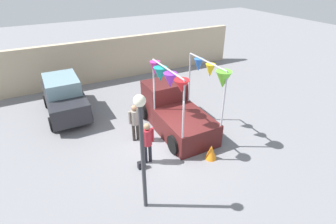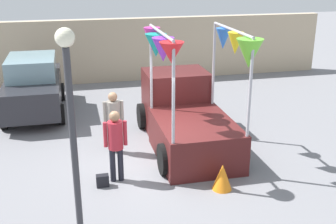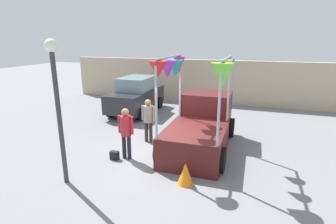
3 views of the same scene
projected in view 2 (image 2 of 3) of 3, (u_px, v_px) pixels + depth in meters
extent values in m
plane|color=slate|center=(160.00, 164.00, 10.51)|extent=(60.00, 60.00, 0.00)
cube|color=#4C1919|center=(195.00, 139.00, 10.72)|extent=(1.90, 2.60, 1.00)
cube|color=#4C1919|center=(176.00, 101.00, 12.42)|extent=(1.80, 1.40, 1.80)
cube|color=#8CB2C6|center=(176.00, 86.00, 12.27)|extent=(1.76, 1.37, 0.60)
cylinder|color=black|center=(142.00, 116.00, 12.71)|extent=(0.22, 0.76, 0.76)
cylinder|color=black|center=(202.00, 111.00, 13.12)|extent=(0.22, 0.76, 0.76)
cylinder|color=black|center=(164.00, 159.00, 9.91)|extent=(0.22, 0.76, 0.76)
cylinder|color=black|center=(240.00, 151.00, 10.32)|extent=(0.22, 0.76, 0.76)
cylinder|color=#A5A5AD|center=(151.00, 68.00, 11.11)|extent=(0.07, 0.07, 2.24)
cylinder|color=#A5A5AD|center=(214.00, 65.00, 11.48)|extent=(0.07, 0.07, 2.24)
cylinder|color=#A5A5AD|center=(173.00, 95.00, 8.87)|extent=(0.07, 0.07, 2.24)
cylinder|color=#A5A5AD|center=(250.00, 89.00, 9.24)|extent=(0.07, 0.07, 2.24)
cylinder|color=#A5A5AD|center=(161.00, 32.00, 9.61)|extent=(0.07, 2.44, 0.07)
cylinder|color=#A5A5AD|center=(232.00, 30.00, 9.99)|extent=(0.07, 2.44, 0.07)
cone|color=red|center=(172.00, 53.00, 8.74)|extent=(0.65, 0.65, 0.46)
cone|color=#66CC33|center=(249.00, 53.00, 9.14)|extent=(0.82, 0.82, 0.64)
cone|color=purple|center=(163.00, 50.00, 9.51)|extent=(0.54, 0.54, 0.55)
cone|color=yellow|center=(235.00, 43.00, 9.86)|extent=(0.54, 0.54, 0.52)
cone|color=teal|center=(156.00, 45.00, 10.28)|extent=(0.64, 0.64, 0.57)
cone|color=blue|center=(223.00, 39.00, 10.62)|extent=(0.51, 0.51, 0.53)
cone|color=#D83399|center=(152.00, 39.00, 10.69)|extent=(0.60, 0.60, 0.59)
cube|color=#26262B|center=(34.00, 91.00, 13.82)|extent=(1.70, 4.00, 0.90)
cube|color=#72939E|center=(32.00, 67.00, 13.69)|extent=(1.50, 2.10, 0.66)
cylinder|color=black|center=(13.00, 95.00, 14.93)|extent=(0.18, 0.64, 0.64)
cylinder|color=black|center=(62.00, 92.00, 15.30)|extent=(0.18, 0.64, 0.64)
cylinder|color=black|center=(4.00, 119.00, 12.64)|extent=(0.18, 0.64, 0.64)
cylinder|color=black|center=(62.00, 114.00, 13.01)|extent=(0.18, 0.64, 0.64)
cylinder|color=black|center=(113.00, 165.00, 9.57)|extent=(0.13, 0.13, 0.81)
cylinder|color=black|center=(121.00, 164.00, 9.61)|extent=(0.13, 0.13, 0.81)
cylinder|color=#B22633|center=(115.00, 135.00, 9.34)|extent=(0.34, 0.34, 0.64)
sphere|color=#997051|center=(114.00, 116.00, 9.20)|extent=(0.24, 0.24, 0.24)
cylinder|color=#B22633|center=(105.00, 135.00, 9.29)|extent=(0.09, 0.09, 0.58)
cylinder|color=#B22633|center=(125.00, 133.00, 9.38)|extent=(0.09, 0.09, 0.58)
cylinder|color=#2D2823|center=(111.00, 139.00, 11.03)|extent=(0.13, 0.13, 0.79)
cylinder|color=#2D2823|center=(118.00, 138.00, 11.07)|extent=(0.13, 0.13, 0.79)
cylinder|color=gray|center=(113.00, 113.00, 10.81)|extent=(0.34, 0.34, 0.63)
sphere|color=#997051|center=(113.00, 97.00, 10.66)|extent=(0.24, 0.24, 0.24)
cylinder|color=gray|center=(105.00, 112.00, 10.75)|extent=(0.09, 0.09, 0.56)
cylinder|color=gray|center=(122.00, 111.00, 10.85)|extent=(0.09, 0.09, 0.56)
cube|color=black|center=(103.00, 181.00, 9.42)|extent=(0.28, 0.16, 0.28)
cylinder|color=#333338|center=(74.00, 148.00, 7.24)|extent=(0.12, 0.12, 3.48)
sphere|color=#F2EDCC|center=(65.00, 37.00, 6.61)|extent=(0.32, 0.32, 0.32)
cube|color=tan|center=(118.00, 50.00, 17.53)|extent=(18.00, 0.36, 2.60)
cone|color=orange|center=(222.00, 177.00, 9.25)|extent=(0.60, 0.60, 0.60)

